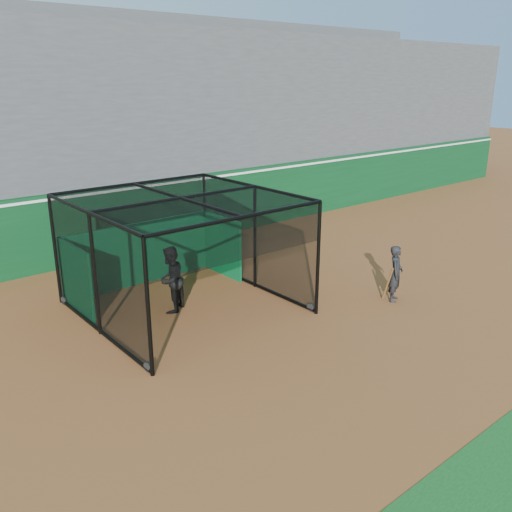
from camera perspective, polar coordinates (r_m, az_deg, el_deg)
ground at (r=13.27m, az=2.87°, el=-8.56°), size 120.00×120.00×0.00m
outfield_wall at (r=19.54m, az=-14.19°, el=3.81°), size 50.00×0.50×2.50m
grandstand at (r=22.49m, az=-19.20°, el=13.46°), size 50.00×7.85×8.95m
batting_cage at (r=14.47m, az=-7.69°, el=0.14°), size 5.02×5.21×3.05m
batter at (r=14.51m, az=-8.98°, el=-2.47°), size 1.11×1.06×1.80m
on_deck_player at (r=15.55m, az=14.46°, el=-1.80°), size 0.70×0.63×1.60m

